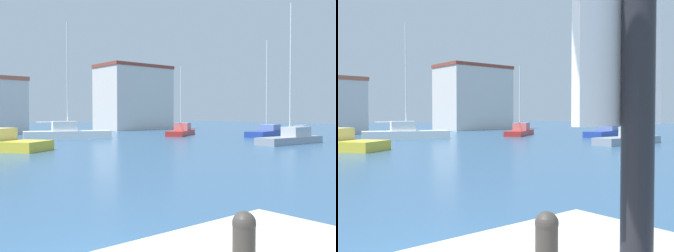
{
  "view_description": "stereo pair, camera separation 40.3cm",
  "coord_description": "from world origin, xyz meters",
  "views": [
    {
      "loc": [
        -3.09,
        -5.18,
        2.51
      ],
      "look_at": [
        21.71,
        23.82,
        1.32
      ],
      "focal_mm": 42.92,
      "sensor_mm": 36.0,
      "label": 1
    },
    {
      "loc": [
        -2.78,
        -5.44,
        2.51
      ],
      "look_at": [
        21.71,
        23.82,
        1.32
      ],
      "focal_mm": 42.92,
      "sensor_mm": 36.0,
      "label": 2
    }
  ],
  "objects": [
    {
      "name": "sailboat_red_far_right",
      "position": [
        28.26,
        29.1,
        0.52
      ],
      "size": [
        6.83,
        5.53,
        7.98
      ],
      "color": "#B22823",
      "rests_on": "water"
    },
    {
      "name": "sailboat_blue_near_pier",
      "position": [
        34.09,
        21.39,
        0.51
      ],
      "size": [
        7.76,
        3.94,
        10.56
      ],
      "color": "#233D93",
      "rests_on": "water"
    },
    {
      "name": "sailboat_grey_outer_mooring",
      "position": [
        26.29,
        13.41,
        0.56
      ],
      "size": [
        6.91,
        2.08,
        11.56
      ],
      "color": "gray",
      "rests_on": "water"
    },
    {
      "name": "sailboat_white_mid_harbor",
      "position": [
        15.15,
        31.61,
        0.62
      ],
      "size": [
        8.62,
        4.89,
        11.52
      ],
      "color": "white",
      "rests_on": "water"
    },
    {
      "name": "mooring_bollard",
      "position": [
        0.13,
        -2.6,
        1.27
      ],
      "size": [
        0.25,
        0.25,
        0.55
      ],
      "color": "#38332D",
      "rests_on": "pier_quay"
    },
    {
      "name": "waterfront_apartments",
      "position": [
        33.95,
        46.49,
        5.03
      ],
      "size": [
        10.96,
        7.07,
        10.05
      ],
      "color": "beige",
      "rests_on": "ground"
    },
    {
      "name": "water",
      "position": [
        15.0,
        20.0,
        0.0
      ],
      "size": [
        160.0,
        160.0,
        0.0
      ],
      "primitive_type": "plane",
      "color": "#2D5175",
      "rests_on": "ground"
    }
  ]
}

